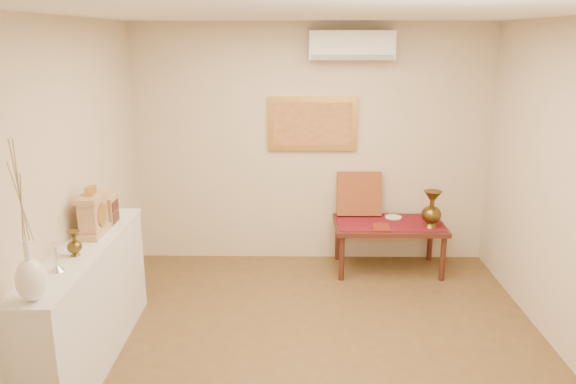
{
  "coord_description": "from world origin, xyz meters",
  "views": [
    {
      "loc": [
        -0.19,
        -4.01,
        2.55
      ],
      "look_at": [
        -0.26,
        1.15,
        1.11
      ],
      "focal_mm": 35.0,
      "sensor_mm": 36.0,
      "label": 1
    }
  ],
  "objects_px": {
    "wooden_chest": "(107,210)",
    "white_vase": "(24,225)",
    "display_ledge": "(88,305)",
    "low_table": "(389,229)",
    "brass_urn_tall": "(432,205)",
    "mantel_clock": "(93,214)"
  },
  "relations": [
    {
      "from": "display_ledge",
      "to": "mantel_clock",
      "type": "relative_size",
      "value": 4.93
    },
    {
      "from": "display_ledge",
      "to": "mantel_clock",
      "type": "height_order",
      "value": "mantel_clock"
    },
    {
      "from": "display_ledge",
      "to": "low_table",
      "type": "distance_m",
      "value": 3.27
    },
    {
      "from": "display_ledge",
      "to": "wooden_chest",
      "type": "distance_m",
      "value": 0.84
    },
    {
      "from": "white_vase",
      "to": "display_ledge",
      "type": "height_order",
      "value": "white_vase"
    },
    {
      "from": "brass_urn_tall",
      "to": "low_table",
      "type": "distance_m",
      "value": 0.55
    },
    {
      "from": "mantel_clock",
      "to": "wooden_chest",
      "type": "height_order",
      "value": "mantel_clock"
    },
    {
      "from": "brass_urn_tall",
      "to": "display_ledge",
      "type": "bearing_deg",
      "value": -150.67
    },
    {
      "from": "mantel_clock",
      "to": "white_vase",
      "type": "bearing_deg",
      "value": -88.6
    },
    {
      "from": "mantel_clock",
      "to": "low_table",
      "type": "height_order",
      "value": "mantel_clock"
    },
    {
      "from": "wooden_chest",
      "to": "white_vase",
      "type": "bearing_deg",
      "value": -89.38
    },
    {
      "from": "low_table",
      "to": "white_vase",
      "type": "bearing_deg",
      "value": -133.72
    },
    {
      "from": "white_vase",
      "to": "brass_urn_tall",
      "type": "relative_size",
      "value": 2.03
    },
    {
      "from": "display_ledge",
      "to": "low_table",
      "type": "relative_size",
      "value": 1.68
    },
    {
      "from": "white_vase",
      "to": "mantel_clock",
      "type": "distance_m",
      "value": 1.22
    },
    {
      "from": "wooden_chest",
      "to": "low_table",
      "type": "height_order",
      "value": "wooden_chest"
    },
    {
      "from": "white_vase",
      "to": "low_table",
      "type": "xyz_separation_m",
      "value": [
        2.65,
        2.77,
        -0.99
      ]
    },
    {
      "from": "white_vase",
      "to": "low_table",
      "type": "bearing_deg",
      "value": 46.28
    },
    {
      "from": "wooden_chest",
      "to": "low_table",
      "type": "bearing_deg",
      "value": 26.11
    },
    {
      "from": "brass_urn_tall",
      "to": "wooden_chest",
      "type": "xyz_separation_m",
      "value": [
        -3.09,
        -1.17,
        0.3
      ]
    },
    {
      "from": "display_ledge",
      "to": "wooden_chest",
      "type": "bearing_deg",
      "value": 88.74
    },
    {
      "from": "display_ledge",
      "to": "white_vase",
      "type": "bearing_deg",
      "value": -88.17
    }
  ]
}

